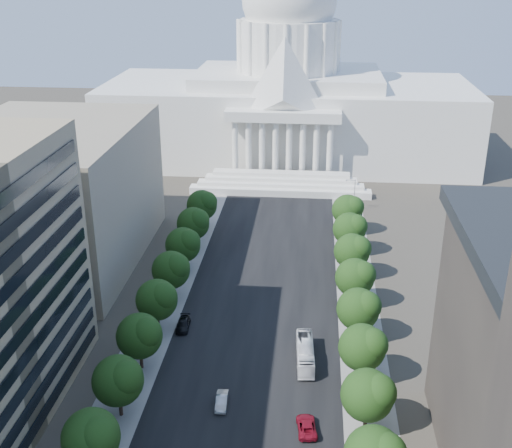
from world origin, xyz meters
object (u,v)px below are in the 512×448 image
(car_red, at_px, (307,426))
(car_dark_b, at_px, (183,325))
(car_silver, at_px, (222,401))
(city_bus, at_px, (305,353))

(car_red, xyz_separation_m, car_dark_b, (-23.14, 25.64, 0.00))
(car_silver, xyz_separation_m, car_red, (12.98, -4.49, -0.01))
(city_bus, bearing_deg, car_silver, -137.54)
(car_red, bearing_deg, car_silver, -26.40)
(car_red, bearing_deg, city_bus, -95.34)
(car_silver, height_order, car_dark_b, car_silver)
(car_silver, bearing_deg, car_dark_b, 112.99)
(city_bus, bearing_deg, car_dark_b, 156.19)
(car_silver, relative_size, car_dark_b, 0.89)
(car_dark_b, bearing_deg, car_red, -50.49)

